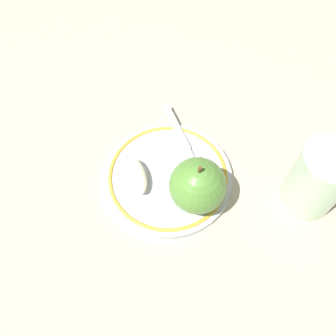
{
  "coord_description": "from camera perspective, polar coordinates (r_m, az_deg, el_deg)",
  "views": [
    {
      "loc": [
        -0.05,
        0.26,
        0.51
      ],
      "look_at": [
        -0.02,
        -0.01,
        0.03
      ],
      "focal_mm": 40.0,
      "sensor_mm": 36.0,
      "label": 1
    }
  ],
  "objects": [
    {
      "name": "ground_plane",
      "position": [
        0.58,
        -1.99,
        -2.54
      ],
      "size": [
        2.0,
        2.0,
        0.0
      ],
      "primitive_type": "plane",
      "color": "#BAAD94"
    },
    {
      "name": "plate",
      "position": [
        0.57,
        -0.0,
        -1.33
      ],
      "size": [
        0.2,
        0.2,
        0.01
      ],
      "color": "silver",
      "rests_on": "ground_plane"
    },
    {
      "name": "apple_red_whole",
      "position": [
        0.52,
        4.52,
        -2.7
      ],
      "size": [
        0.08,
        0.08,
        0.09
      ],
      "color": "#5A923A",
      "rests_on": "plate"
    },
    {
      "name": "apple_slice_front",
      "position": [
        0.56,
        -4.63,
        -0.84
      ],
      "size": [
        0.05,
        0.07,
        0.02
      ],
      "primitive_type": "ellipsoid",
      "rotation": [
        0.0,
        0.0,
        1.95
      ],
      "color": "#F6E8C5",
      "rests_on": "plate"
    },
    {
      "name": "fork",
      "position": [
        0.6,
        2.48,
        3.9
      ],
      "size": [
        0.1,
        0.16,
        0.0
      ],
      "rotation": [
        0.0,
        0.0,
        2.06
      ],
      "color": "silver",
      "rests_on": "plate"
    },
    {
      "name": "drinking_glass",
      "position": [
        0.55,
        21.79,
        -1.39
      ],
      "size": [
        0.08,
        0.08,
        0.12
      ],
      "primitive_type": "cylinder",
      "color": "#C9EEC3",
      "rests_on": "ground_plane"
    }
  ]
}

